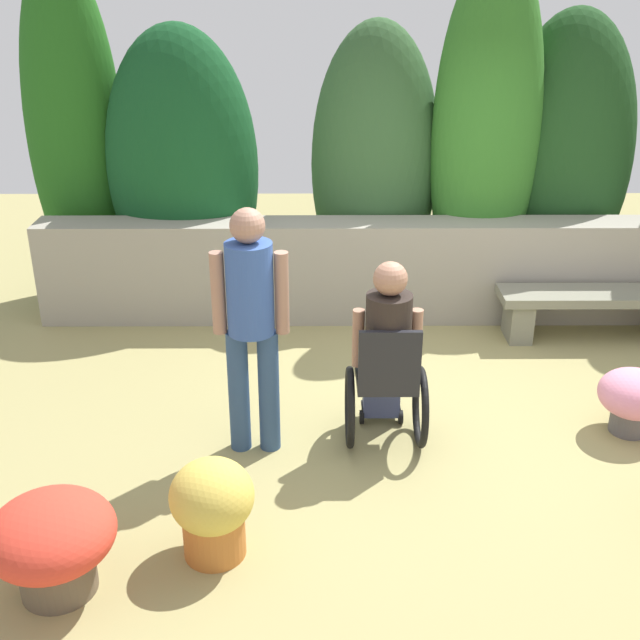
% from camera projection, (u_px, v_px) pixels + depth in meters
% --- Properties ---
extents(ground_plane, '(12.62, 12.62, 0.00)m').
position_uv_depth(ground_plane, '(432.00, 421.00, 5.70)').
color(ground_plane, '#9B915A').
extents(stone_retaining_wall, '(6.70, 0.41, 0.93)m').
position_uv_depth(stone_retaining_wall, '(407.00, 270.00, 7.21)').
color(stone_retaining_wall, gray).
rests_on(stone_retaining_wall, ground).
extents(hedge_backdrop, '(7.45, 1.11, 3.29)m').
position_uv_depth(hedge_backdrop, '(436.00, 150.00, 7.32)').
color(hedge_backdrop, '#225D1A').
rests_on(hedge_backdrop, ground).
extents(stone_bench, '(1.67, 0.41, 0.44)m').
position_uv_depth(stone_bench, '(594.00, 307.00, 6.87)').
color(stone_bench, gray).
rests_on(stone_bench, ground).
extents(person_in_wheelchair, '(0.53, 0.66, 1.33)m').
position_uv_depth(person_in_wheelchair, '(386.00, 360.00, 5.22)').
color(person_in_wheelchair, black).
rests_on(person_in_wheelchair, ground).
extents(person_standing_companion, '(0.49, 0.30, 1.69)m').
position_uv_depth(person_standing_companion, '(251.00, 317.00, 5.00)').
color(person_standing_companion, navy).
rests_on(person_standing_companion, ground).
extents(flower_pot_purple_near, '(0.66, 0.66, 0.55)m').
position_uv_depth(flower_pot_purple_near, '(53.00, 541.00, 4.03)').
color(flower_pot_purple_near, brown).
rests_on(flower_pot_purple_near, ground).
extents(flower_pot_red_accent, '(0.46, 0.46, 0.59)m').
position_uv_depth(flower_pot_red_accent, '(212.00, 506.00, 4.29)').
color(flower_pot_red_accent, '#B9692C').
rests_on(flower_pot_red_accent, ground).
extents(flower_pot_small_foreground, '(0.49, 0.49, 0.47)m').
position_uv_depth(flower_pot_small_foreground, '(633.00, 398.00, 5.47)').
color(flower_pot_small_foreground, '#5A5659').
rests_on(flower_pot_small_foreground, ground).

